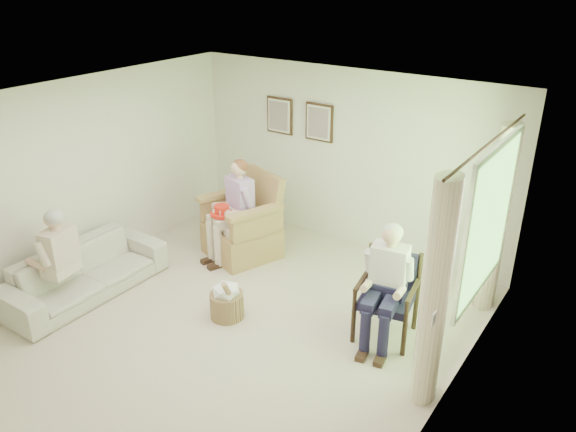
% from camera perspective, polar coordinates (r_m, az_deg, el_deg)
% --- Properties ---
extents(floor, '(5.50, 5.50, 0.00)m').
position_cam_1_polar(floor, '(6.73, -6.26, -11.10)').
color(floor, beige).
rests_on(floor, ground).
extents(back_wall, '(5.00, 0.04, 2.60)m').
position_cam_1_polar(back_wall, '(8.18, 5.92, 5.77)').
color(back_wall, silver).
rests_on(back_wall, ground).
extents(left_wall, '(0.04, 5.50, 2.60)m').
position_cam_1_polar(left_wall, '(7.85, -20.78, 3.46)').
color(left_wall, silver).
rests_on(left_wall, ground).
extents(right_wall, '(0.04, 5.50, 2.60)m').
position_cam_1_polar(right_wall, '(4.97, 15.78, -8.06)').
color(right_wall, silver).
rests_on(right_wall, ground).
extents(ceiling, '(5.00, 5.50, 0.02)m').
position_cam_1_polar(ceiling, '(5.64, -7.47, 10.95)').
color(ceiling, white).
rests_on(ceiling, back_wall).
extents(window, '(0.13, 2.50, 1.63)m').
position_cam_1_polar(window, '(5.89, 19.76, -0.21)').
color(window, '#2D6B23').
rests_on(window, right_wall).
extents(curtain_left, '(0.34, 0.34, 2.30)m').
position_cam_1_polar(curtain_left, '(5.27, 14.68, -7.84)').
color(curtain_left, beige).
rests_on(curtain_left, ground).
extents(curtain_right, '(0.34, 0.34, 2.30)m').
position_cam_1_polar(curtain_right, '(6.96, 20.47, -0.44)').
color(curtain_right, beige).
rests_on(curtain_right, ground).
extents(framed_print_left, '(0.45, 0.05, 0.55)m').
position_cam_1_polar(framed_print_left, '(8.60, -0.88, 10.16)').
color(framed_print_left, '#382114').
rests_on(framed_print_left, back_wall).
extents(framed_print_right, '(0.45, 0.05, 0.55)m').
position_cam_1_polar(framed_print_right, '(8.22, 3.16, 9.47)').
color(framed_print_right, '#382114').
rests_on(framed_print_right, back_wall).
extents(wicker_armchair, '(0.94, 0.93, 1.20)m').
position_cam_1_polar(wicker_armchair, '(8.09, -4.56, -1.42)').
color(wicker_armchair, '#A27B4C').
rests_on(wicker_armchair, ground).
extents(wood_armchair, '(0.62, 0.58, 0.96)m').
position_cam_1_polar(wood_armchair, '(6.43, 10.32, -7.63)').
color(wood_armchair, black).
rests_on(wood_armchair, ground).
extents(sofa, '(2.09, 0.82, 0.61)m').
position_cam_1_polar(sofa, '(7.60, -19.94, -5.39)').
color(sofa, beige).
rests_on(sofa, ground).
extents(person_wicker, '(0.40, 0.63, 1.43)m').
position_cam_1_polar(person_wicker, '(7.79, -5.40, 1.29)').
color(person_wicker, beige).
rests_on(person_wicker, ground).
extents(person_dark, '(0.40, 0.62, 1.36)m').
position_cam_1_polar(person_dark, '(6.17, 9.88, -6.15)').
color(person_dark, '#1C1938').
rests_on(person_dark, ground).
extents(person_sofa, '(0.42, 0.62, 1.27)m').
position_cam_1_polar(person_sofa, '(7.24, -22.65, -3.61)').
color(person_sofa, beige).
rests_on(person_sofa, ground).
extents(red_hat, '(0.32, 0.32, 0.14)m').
position_cam_1_polar(red_hat, '(7.74, -6.74, 0.47)').
color(red_hat, red).
rests_on(red_hat, person_wicker).
extents(hatbox, '(0.47, 0.47, 0.60)m').
position_cam_1_polar(hatbox, '(6.78, -6.25, -8.48)').
color(hatbox, tan).
rests_on(hatbox, ground).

